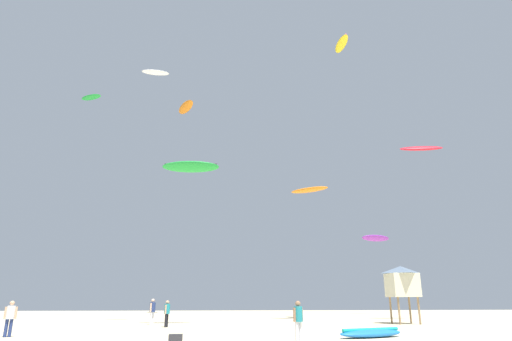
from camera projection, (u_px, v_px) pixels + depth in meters
person_foreground at (298, 318)px, 17.76m from camera, size 0.47×0.38×1.67m
person_midground at (10, 316)px, 20.23m from camera, size 0.53×0.38×1.66m
person_left at (152, 310)px, 29.68m from camera, size 0.40×0.55×1.77m
person_right at (167, 311)px, 27.43m from camera, size 0.38×0.53×1.66m
kite_grounded_near at (371, 333)px, 19.80m from camera, size 3.71×2.28×0.46m
lifeguard_tower at (402, 281)px, 31.64m from camera, size 2.30×2.30×4.15m
cooler_box at (176, 338)px, 17.67m from camera, size 0.56×0.36×0.32m
kite_aloft_0 at (341, 44)px, 40.86m from camera, size 0.97×3.09×0.53m
kite_aloft_1 at (376, 238)px, 53.96m from camera, size 4.36×2.46×0.98m
kite_aloft_2 at (186, 107)px, 56.44m from camera, size 3.04×4.57×1.06m
kite_aloft_3 at (309, 190)px, 39.23m from camera, size 3.61×3.09×0.43m
kite_aloft_4 at (155, 72)px, 36.14m from camera, size 2.35×0.90×0.36m
kite_aloft_5 at (191, 167)px, 31.62m from camera, size 4.34×1.60×0.90m
kite_aloft_6 at (421, 148)px, 39.34m from camera, size 4.07×1.83×0.87m
kite_aloft_7 at (91, 97)px, 49.80m from camera, size 2.89×2.02×0.54m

